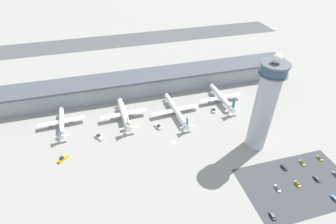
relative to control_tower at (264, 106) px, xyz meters
The scene contains 22 objects.
ground_plane 63.12m from the control_tower, 161.98° to the left, with size 1000.00×1000.00×0.00m, color #9E9B93.
terminal_building 103.93m from the control_tower, 120.81° to the left, with size 257.75×25.00×15.57m.
runway_strip 217.96m from the control_tower, 103.90° to the left, with size 386.63×44.00×0.01m, color #515154.
control_tower is the anchor object (origin of this frame).
parking_lot_surface 48.63m from the control_tower, 78.55° to the right, with size 64.00×40.00×0.01m, color #424247.
airplane_gate_alpha 139.33m from the control_tower, 156.40° to the left, with size 32.76×36.42×11.57m.
airplane_gate_bravo 98.99m from the control_tower, 147.49° to the left, with size 34.57×37.28×14.40m.
airplane_gate_charlie 67.96m from the control_tower, 131.50° to the left, with size 38.16×45.39×11.83m.
airplane_gate_delta 59.28m from the control_tower, 90.41° to the left, with size 35.63×39.49×13.98m.
service_truck_catering 128.61m from the control_tower, behind, with size 6.72×6.53×2.74m.
service_truck_fuel 110.31m from the control_tower, 161.10° to the left, with size 6.32×8.25×2.46m.
service_truck_baggage 74.31m from the control_tower, 149.34° to the left, with size 4.81×7.51×2.52m.
service_truck_water 53.80m from the control_tower, 104.57° to the left, with size 4.36×7.09×2.62m.
car_blue_compact 50.96m from the control_tower, 33.94° to the right, with size 1.82×4.18×1.38m.
car_white_wagon 48.10m from the control_tower, 79.28° to the right, with size 1.72×4.25×1.54m.
car_black_suv 61.82m from the control_tower, 68.04° to the right, with size 1.96×4.56×1.36m.
car_navy_sedan 43.61m from the control_tower, 48.72° to the right, with size 1.77×4.71×1.36m.
car_red_hatchback 51.55m from the control_tower, 60.85° to the right, with size 1.96×4.71×1.41m.
car_grey_coupe 39.50m from the control_tower, 73.52° to the right, with size 1.91×4.73×1.55m.
car_yellow_taxi 47.73m from the control_tower, 99.48° to the right, with size 1.89×4.84×1.42m.
car_maroon_suv 61.59m from the control_tower, 110.33° to the right, with size 1.91×4.65×1.46m.
car_green_van 58.13m from the control_tower, 47.29° to the right, with size 1.85×4.51×1.41m.
Camera 1 is at (-37.92, -125.03, 122.66)m, focal length 28.00 mm.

